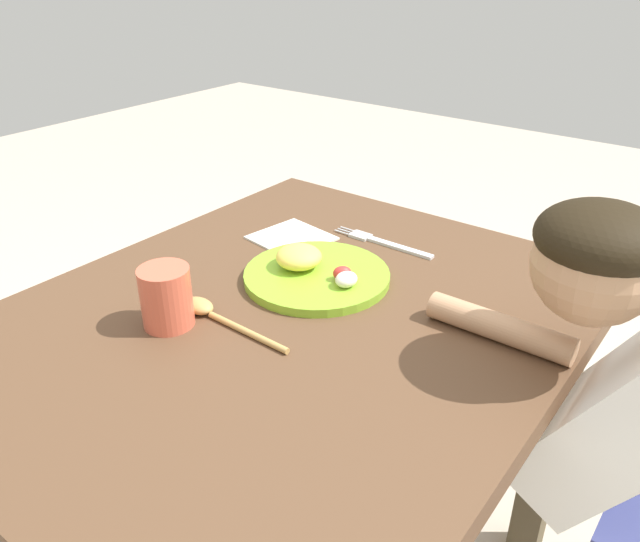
% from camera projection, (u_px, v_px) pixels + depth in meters
% --- Properties ---
extents(dining_table, '(1.01, 0.82, 0.73)m').
position_uv_depth(dining_table, '(291.00, 369.00, 1.06)').
color(dining_table, brown).
rests_on(dining_table, ground_plane).
extents(plate, '(0.26, 0.26, 0.05)m').
position_uv_depth(plate, '(314.00, 272.00, 1.10)').
color(plate, '#83BB2C').
rests_on(plate, dining_table).
extents(fork, '(0.03, 0.22, 0.01)m').
position_uv_depth(fork, '(383.00, 242.00, 1.23)').
color(fork, silver).
rests_on(fork, dining_table).
extents(spoon, '(0.04, 0.22, 0.02)m').
position_uv_depth(spoon, '(211.00, 312.00, 0.99)').
color(spoon, tan).
rests_on(spoon, dining_table).
extents(drinking_cup, '(0.08, 0.08, 0.10)m').
position_uv_depth(drinking_cup, '(166.00, 297.00, 0.96)').
color(drinking_cup, '#DA5F45').
rests_on(drinking_cup, dining_table).
extents(person, '(0.21, 0.45, 0.97)m').
position_uv_depth(person, '(616.00, 508.00, 0.93)').
color(person, navy).
rests_on(person, ground_plane).
extents(napkin, '(0.16, 0.16, 0.00)m').
position_uv_depth(napkin, '(292.00, 238.00, 1.26)').
color(napkin, white).
rests_on(napkin, dining_table).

